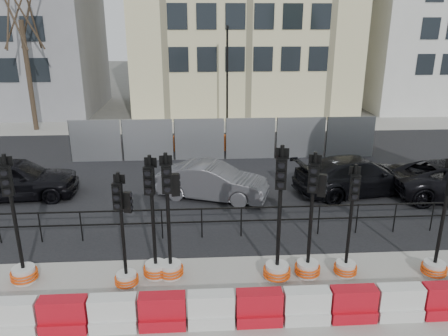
{
  "coord_description": "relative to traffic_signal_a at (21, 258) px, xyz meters",
  "views": [
    {
      "loc": [
        -1.25,
        -10.77,
        6.4
      ],
      "look_at": [
        -0.42,
        3.0,
        1.64
      ],
      "focal_mm": 35.0,
      "sensor_mm": 36.0,
      "label": 1
    }
  ],
  "objects": [
    {
      "name": "traffic_signal_a",
      "position": [
        0.0,
        0.0,
        0.0
      ],
      "size": [
        0.68,
        0.68,
        3.43
      ],
      "rotation": [
        0.0,
        0.0,
        0.16
      ],
      "color": "silver",
      "rests_on": "ground"
    },
    {
      "name": "sidewalk_near",
      "position": [
        5.75,
        -2.12,
        -0.7
      ],
      "size": [
        40.0,
        6.0,
        0.02
      ],
      "primitive_type": "cube",
      "color": "gray",
      "rests_on": "ground"
    },
    {
      "name": "traffic_signal_g",
      "position": [
        8.27,
        -0.19,
        -0.07
      ],
      "size": [
        0.6,
        0.6,
        3.07
      ],
      "rotation": [
        0.0,
        0.0,
        -0.15
      ],
      "color": "silver",
      "rests_on": "ground"
    },
    {
      "name": "lamp_post_far",
      "position": [
        6.25,
        15.86,
        2.51
      ],
      "size": [
        0.12,
        0.56,
        6.0
      ],
      "color": "black",
      "rests_on": "ground"
    },
    {
      "name": "road",
      "position": [
        5.75,
        7.88,
        -0.69
      ],
      "size": [
        40.0,
        14.0,
        0.03
      ],
      "primitive_type": "cube",
      "color": "black",
      "rests_on": "ground"
    },
    {
      "name": "car_b",
      "position": [
        4.99,
        5.19,
        -0.04
      ],
      "size": [
        3.92,
        4.94,
        1.34
      ],
      "primitive_type": "imported",
      "rotation": [
        0.0,
        0.0,
        1.24
      ],
      "color": "#4B4B50",
      "rests_on": "ground"
    },
    {
      "name": "tree_bare_far",
      "position": [
        -5.25,
        16.38,
        5.95
      ],
      "size": [
        2.0,
        2.0,
        9.0
      ],
      "color": "#473828",
      "rests_on": "ground"
    },
    {
      "name": "car_c",
      "position": [
        10.54,
        5.39,
        0.01
      ],
      "size": [
        3.87,
        5.7,
        1.43
      ],
      "primitive_type": "imported",
      "rotation": [
        0.0,
        0.0,
        1.76
      ],
      "color": "black",
      "rests_on": "ground"
    },
    {
      "name": "traffic_signal_h",
      "position": [
        10.57,
        -0.37,
        -0.03
      ],
      "size": [
        0.65,
        0.65,
        3.3
      ],
      "rotation": [
        0.0,
        0.0,
        0.13
      ],
      "color": "silver",
      "rests_on": "ground"
    },
    {
      "name": "ground",
      "position": [
        5.75,
        0.88,
        -0.71
      ],
      "size": [
        120.0,
        120.0,
        0.0
      ],
      "primitive_type": "plane",
      "color": "#51514C",
      "rests_on": "ground"
    },
    {
      "name": "barrier_row",
      "position": [
        5.75,
        -1.92,
        -0.34
      ],
      "size": [
        13.6,
        0.5,
        0.8
      ],
      "color": "red",
      "rests_on": "ground"
    },
    {
      "name": "traffic_signal_c",
      "position": [
        3.33,
        0.03,
        -0.02
      ],
      "size": [
        0.66,
        0.66,
        3.33
      ],
      "rotation": [
        0.0,
        0.0,
        -0.2
      ],
      "color": "silver",
      "rests_on": "ground"
    },
    {
      "name": "traffic_signal_b",
      "position": [
        2.64,
        -0.35,
        0.02
      ],
      "size": [
        0.6,
        0.6,
        3.05
      ],
      "rotation": [
        0.0,
        0.0,
        -0.2
      ],
      "color": "silver",
      "rests_on": "ground"
    },
    {
      "name": "heras_fencing",
      "position": [
        6.32,
        10.74,
        -0.05
      ],
      "size": [
        14.33,
        1.72,
        2.0
      ],
      "color": "gray",
      "rests_on": "ground"
    },
    {
      "name": "traffic_signal_f",
      "position": [
        7.28,
        -0.18,
        0.1
      ],
      "size": [
        0.67,
        0.67,
        3.39
      ],
      "rotation": [
        0.0,
        0.0,
        -0.34
      ],
      "color": "silver",
      "rests_on": "ground"
    },
    {
      "name": "traffic_signal_d",
      "position": [
        3.73,
        -0.01,
        0.1
      ],
      "size": [
        0.67,
        0.67,
        3.39
      ],
      "rotation": [
        0.0,
        0.0,
        0.11
      ],
      "color": "silver",
      "rests_on": "ground"
    },
    {
      "name": "traffic_signal_e",
      "position": [
        6.44,
        -0.28,
        0.04
      ],
      "size": [
        0.71,
        0.71,
        3.6
      ],
      "rotation": [
        0.0,
        0.0,
        -0.21
      ],
      "color": "silver",
      "rests_on": "ground"
    },
    {
      "name": "building_grey",
      "position": [
        -8.25,
        22.86,
        6.29
      ],
      "size": [
        11.0,
        9.06,
        14.0
      ],
      "color": "gray",
      "rests_on": "ground"
    },
    {
      "name": "kerb_railing",
      "position": [
        5.75,
        2.08,
        -0.02
      ],
      "size": [
        18.0,
        0.04,
        1.0
      ],
      "color": "black",
      "rests_on": "ground"
    },
    {
      "name": "sidewalk_far",
      "position": [
        5.75,
        16.88,
        -0.7
      ],
      "size": [
        40.0,
        4.0,
        0.02
      ],
      "primitive_type": "cube",
      "color": "gray",
      "rests_on": "ground"
    },
    {
      "name": "car_a",
      "position": [
        -2.34,
        5.67,
        0.06
      ],
      "size": [
        2.38,
        4.76,
        1.54
      ],
      "primitive_type": "imported",
      "rotation": [
        0.0,
        0.0,
        1.63
      ],
      "color": "black",
      "rests_on": "ground"
    }
  ]
}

